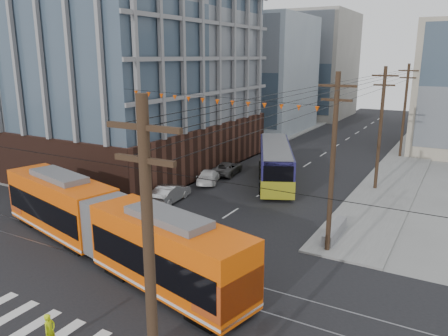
# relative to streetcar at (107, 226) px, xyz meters

# --- Properties ---
(ground) EXTENTS (160.00, 160.00, 0.00)m
(ground) POSITION_rel_streetcar_xyz_m (2.75, -3.73, -2.05)
(ground) COLOR slate
(office_building) EXTENTS (30.00, 25.00, 28.60)m
(office_building) POSITION_rel_streetcar_xyz_m (-19.25, 19.27, 12.25)
(office_building) COLOR #381E16
(office_building) RESTS_ON ground
(bg_bldg_nw_near) EXTENTS (18.00, 16.00, 18.00)m
(bg_bldg_nw_near) POSITION_rel_streetcar_xyz_m (-14.25, 48.27, 6.95)
(bg_bldg_nw_near) COLOR #8C99A5
(bg_bldg_nw_near) RESTS_ON ground
(bg_bldg_nw_far) EXTENTS (16.00, 18.00, 20.00)m
(bg_bldg_nw_far) POSITION_rel_streetcar_xyz_m (-11.25, 68.27, 7.95)
(bg_bldg_nw_far) COLOR gray
(bg_bldg_nw_far) RESTS_ON ground
(utility_pole_near) EXTENTS (0.30, 0.30, 11.00)m
(utility_pole_near) POSITION_rel_streetcar_xyz_m (11.25, -9.73, 3.45)
(utility_pole_near) COLOR black
(utility_pole_near) RESTS_ON ground
(utility_pole_far) EXTENTS (0.30, 0.30, 11.00)m
(utility_pole_far) POSITION_rel_streetcar_xyz_m (11.25, 52.27, 3.45)
(utility_pole_far) COLOR black
(utility_pole_far) RESTS_ON ground
(streetcar) EXTENTS (21.35, 7.82, 4.09)m
(streetcar) POSITION_rel_streetcar_xyz_m (0.00, 0.00, 0.00)
(streetcar) COLOR #E85308
(streetcar) RESTS_ON ground
(city_bus) EXTENTS (8.14, 13.13, 3.73)m
(city_bus) POSITION_rel_streetcar_xyz_m (2.23, 20.23, -0.18)
(city_bus) COLOR #1E1B4E
(city_bus) RESTS_ON ground
(parked_car_silver) EXTENTS (1.97, 4.61, 1.48)m
(parked_car_silver) POSITION_rel_streetcar_xyz_m (-3.00, 10.29, -1.31)
(parked_car_silver) COLOR #B4B4B4
(parked_car_silver) RESTS_ON ground
(parked_car_white) EXTENTS (3.30, 4.78, 1.29)m
(parked_car_white) POSITION_rel_streetcar_xyz_m (-3.13, 16.66, -1.40)
(parked_car_white) COLOR white
(parked_car_white) RESTS_ON ground
(parked_car_grey) EXTENTS (2.81, 4.92, 1.29)m
(parked_car_grey) POSITION_rel_streetcar_xyz_m (-3.08, 20.30, -1.40)
(parked_car_grey) COLOR #494949
(parked_car_grey) RESTS_ON ground
(pedestrian) EXTENTS (0.47, 0.63, 1.57)m
(pedestrian) POSITION_rel_streetcar_xyz_m (3.91, -7.51, -1.26)
(pedestrian) COLOR #CFED10
(pedestrian) RESTS_ON ground
(jersey_barrier) EXTENTS (1.06, 4.25, 0.85)m
(jersey_barrier) POSITION_rel_streetcar_xyz_m (11.05, 9.61, -1.62)
(jersey_barrier) COLOR gray
(jersey_barrier) RESTS_ON ground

